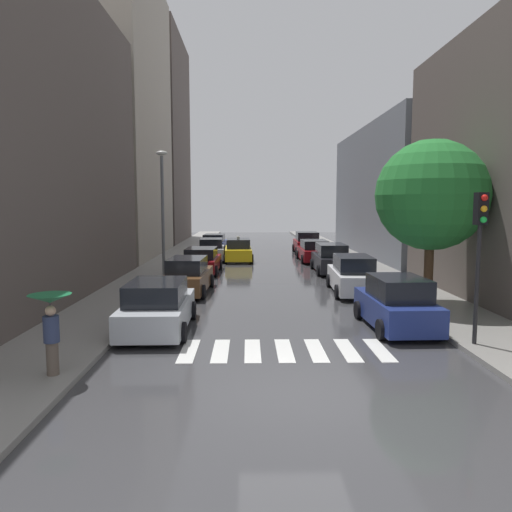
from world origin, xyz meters
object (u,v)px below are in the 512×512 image
object	(u,v)px
taxi_midroad	(238,251)
pedestrian_near_tree	(51,317)
lamp_post_left	(163,205)
parked_car_left_fourth	(211,250)
parked_car_left_fifth	(214,243)
parked_car_right_fifth	(307,243)
parked_car_left_second	(188,276)
street_tree_right	(431,195)
parked_car_right_third	(331,259)
parked_car_right_fourth	(314,251)
parked_car_left_nearest	(158,307)
parked_car_right_second	(353,276)
traffic_light_right_corner	(480,234)
parked_car_left_third	(202,261)
parked_car_right_nearest	(397,304)

from	to	relation	value
taxi_midroad	pedestrian_near_tree	distance (m)	24.09
lamp_post_left	parked_car_left_fourth	bearing A→B (deg)	78.91
parked_car_left_fifth	parked_car_right_fifth	distance (m)	7.95
parked_car_left_second	street_tree_right	bearing A→B (deg)	-106.91
parked_car_left_fifth	parked_car_right_third	size ratio (longest dim) A/B	0.89
parked_car_right_fourth	parked_car_left_nearest	bearing A→B (deg)	157.47
parked_car_right_second	parked_car_right_third	world-z (taller)	parked_car_right_second
parked_car_left_fifth	traffic_light_right_corner	bearing A→B (deg)	-159.27
parked_car_left_fifth	taxi_midroad	bearing A→B (deg)	-159.83
parked_car_left_second	pedestrian_near_tree	world-z (taller)	pedestrian_near_tree
parked_car_left_second	taxi_midroad	bearing A→B (deg)	-6.72
parked_car_left_nearest	parked_car_left_third	world-z (taller)	parked_car_left_nearest
traffic_light_right_corner	parked_car_left_second	bearing A→B (deg)	136.23
parked_car_left_fourth	traffic_light_right_corner	xyz separation A→B (m)	(9.15, -21.89, 2.53)
parked_car_right_fifth	taxi_midroad	world-z (taller)	same
traffic_light_right_corner	pedestrian_near_tree	bearing A→B (deg)	-168.14
parked_car_right_fourth	taxi_midroad	bearing A→B (deg)	86.24
street_tree_right	traffic_light_right_corner	world-z (taller)	street_tree_right
parked_car_right_nearest	traffic_light_right_corner	bearing A→B (deg)	-147.64
parked_car_right_third	street_tree_right	xyz separation A→B (m)	(2.13, -10.10, 3.64)
parked_car_right_nearest	street_tree_right	distance (m)	5.23
parked_car_left_nearest	parked_car_left_fifth	xyz separation A→B (m)	(0.04, 26.14, -0.06)
parked_car_right_nearest	traffic_light_right_corner	size ratio (longest dim) A/B	0.97
parked_car_left_third	parked_car_right_third	bearing A→B (deg)	-87.38
parked_car_left_third	taxi_midroad	size ratio (longest dim) A/B	1.02
parked_car_left_fourth	parked_car_right_third	bearing A→B (deg)	-132.45
parked_car_right_fifth	street_tree_right	distance (m)	21.92
parked_car_left_second	parked_car_right_second	world-z (taller)	parked_car_right_second
parked_car_left_nearest	parked_car_left_third	size ratio (longest dim) A/B	1.00
parked_car_right_nearest	parked_car_right_fourth	world-z (taller)	parked_car_right_nearest
pedestrian_near_tree	street_tree_right	size ratio (longest dim) A/B	0.30
parked_car_left_third	traffic_light_right_corner	world-z (taller)	traffic_light_right_corner
parked_car_left_fifth	lamp_post_left	size ratio (longest dim) A/B	0.63
parked_car_left_fourth	traffic_light_right_corner	world-z (taller)	traffic_light_right_corner
parked_car_left_third	lamp_post_left	world-z (taller)	lamp_post_left
parked_car_right_third	lamp_post_left	size ratio (longest dim) A/B	0.71
parked_car_left_fifth	parked_car_right_nearest	world-z (taller)	parked_car_right_nearest
parked_car_left_second	traffic_light_right_corner	bearing A→B (deg)	-131.09
lamp_post_left	traffic_light_right_corner	bearing A→B (deg)	-48.58
taxi_midroad	parked_car_left_fifth	bearing A→B (deg)	15.94
parked_car_right_fourth	pedestrian_near_tree	size ratio (longest dim) A/B	2.50
parked_car_right_third	pedestrian_near_tree	distance (m)	20.19
parked_car_left_nearest	lamp_post_left	world-z (taller)	lamp_post_left
parked_car_right_third	pedestrian_near_tree	size ratio (longest dim) A/B	2.50
parked_car_left_fifth	parked_car_left_nearest	bearing A→B (deg)	-177.71
parked_car_right_fourth	taxi_midroad	size ratio (longest dim) A/B	1.06
parked_car_right_nearest	pedestrian_near_tree	size ratio (longest dim) A/B	2.18
parked_car_left_nearest	parked_car_left_second	size ratio (longest dim) A/B	0.99
parked_car_right_third	parked_car_left_third	bearing A→B (deg)	91.44
parked_car_right_nearest	parked_car_left_nearest	bearing A→B (deg)	89.39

